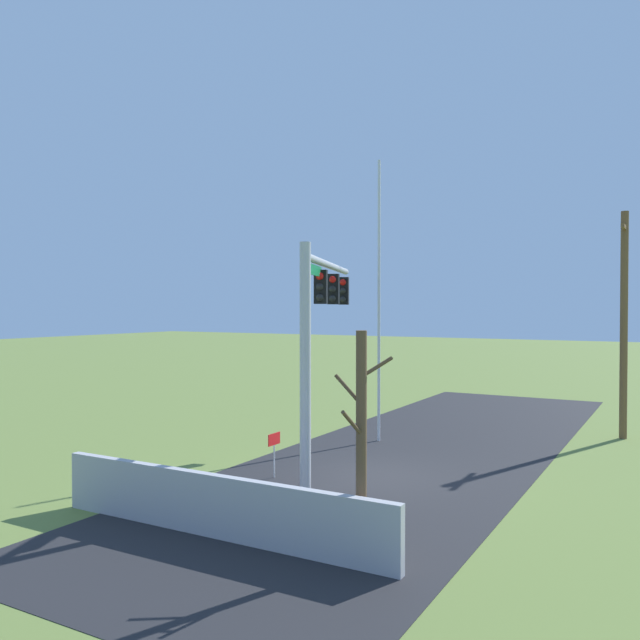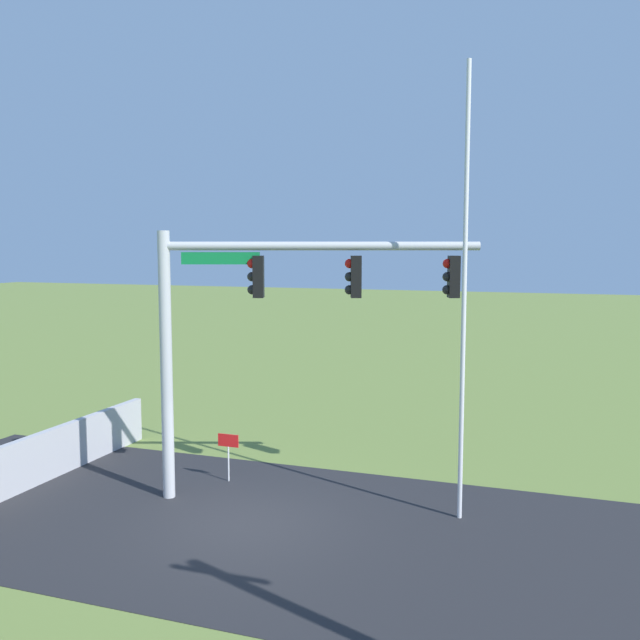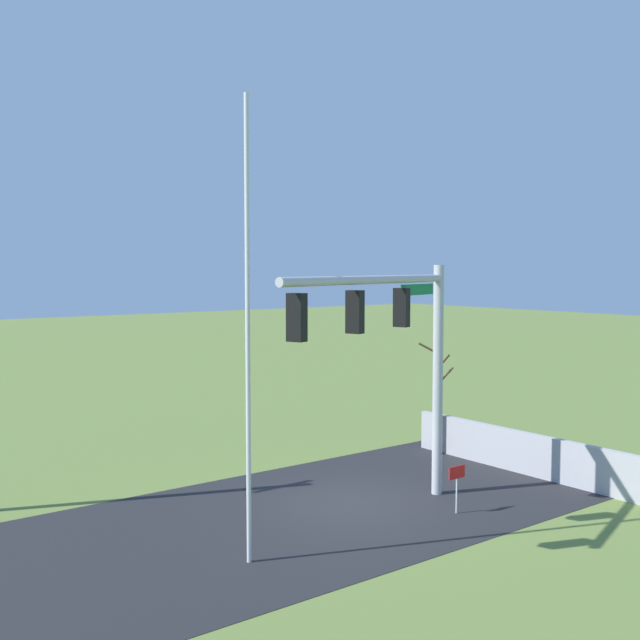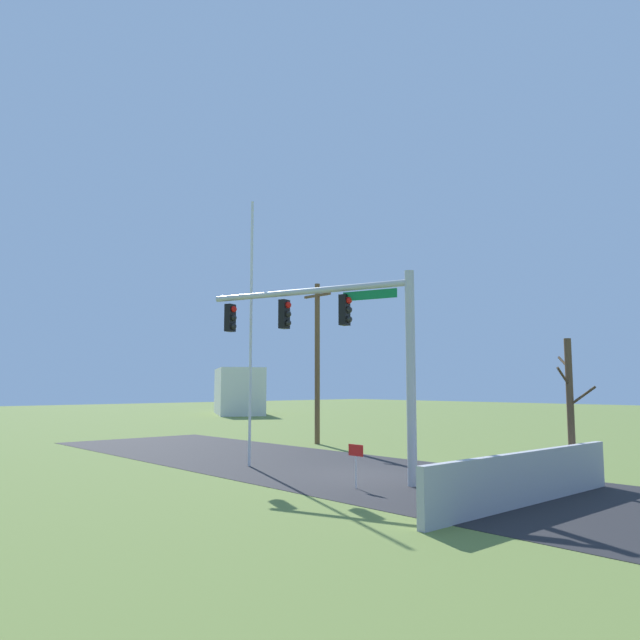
# 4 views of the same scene
# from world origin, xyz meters

# --- Properties ---
(ground_plane) EXTENTS (160.00, 160.00, 0.00)m
(ground_plane) POSITION_xyz_m (0.00, 0.00, 0.00)
(ground_plane) COLOR olive
(road_surface) EXTENTS (28.00, 8.00, 0.01)m
(road_surface) POSITION_xyz_m (-4.00, 0.00, 0.01)
(road_surface) COLOR #232326
(road_surface) RESTS_ON ground_plane
(sidewalk_corner) EXTENTS (6.00, 6.00, 0.01)m
(sidewalk_corner) POSITION_xyz_m (3.44, -0.80, 0.00)
(sidewalk_corner) COLOR #B7B5AD
(sidewalk_corner) RESTS_ON ground_plane
(retaining_fence) EXTENTS (0.20, 8.18, 1.27)m
(retaining_fence) POSITION_xyz_m (6.03, -0.82, 0.64)
(retaining_fence) COLOR #A8A8AD
(retaining_fence) RESTS_ON ground_plane
(signal_mast) EXTENTS (6.99, 2.59, 6.27)m
(signal_mast) POSITION_xyz_m (0.32, -1.54, 4.51)
(signal_mast) COLOR #B2B5BA
(signal_mast) RESTS_ON ground_plane
(flagpole) EXTENTS (0.10, 0.10, 9.74)m
(flagpole) POSITION_xyz_m (-4.23, -1.79, 4.87)
(flagpole) COLOR silver
(flagpole) RESTS_ON ground_plane
(bare_tree) EXTENTS (1.27, 1.02, 4.23)m
(bare_tree) POSITION_xyz_m (5.68, 2.31, 2.17)
(bare_tree) COLOR brown
(bare_tree) RESTS_ON ground_plane
(open_sign) EXTENTS (0.56, 0.04, 1.22)m
(open_sign) POSITION_xyz_m (1.62, -2.28, 0.91)
(open_sign) COLOR silver
(open_sign) RESTS_ON ground_plane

